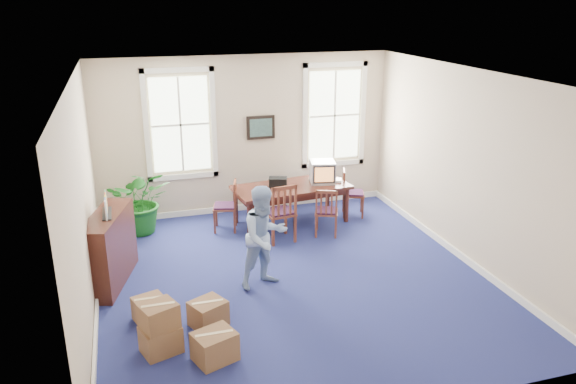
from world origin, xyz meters
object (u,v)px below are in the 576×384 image
object	(u,v)px
crt_tv	(322,172)
potted_plant	(141,201)
chair_near_left	(279,212)
conference_table	(291,204)
cardboard_boxes	(174,321)
man	(265,237)
credenza	(109,248)

from	to	relation	value
crt_tv	potted_plant	xyz separation A→B (m)	(-3.51, 0.29, -0.35)
chair_near_left	potted_plant	world-z (taller)	potted_plant
conference_table	cardboard_boxes	world-z (taller)	conference_table
crt_tv	cardboard_boxes	xyz separation A→B (m)	(-3.32, -3.64, -0.62)
man	cardboard_boxes	size ratio (longest dim) A/B	1.30
chair_near_left	credenza	xyz separation A→B (m)	(-2.96, -0.80, 0.03)
conference_table	potted_plant	world-z (taller)	potted_plant
man	chair_near_left	bearing A→B (deg)	48.66
potted_plant	cardboard_boxes	xyz separation A→B (m)	(0.19, -3.93, -0.28)
credenza	cardboard_boxes	xyz separation A→B (m)	(0.76, -2.02, -0.23)
credenza	potted_plant	distance (m)	1.99
chair_near_left	man	size ratio (longest dim) A/B	0.69
man	cardboard_boxes	xyz separation A→B (m)	(-1.52, -1.24, -0.45)
credenza	cardboard_boxes	world-z (taller)	credenza
chair_near_left	cardboard_boxes	xyz separation A→B (m)	(-2.20, -2.83, -0.20)
cardboard_boxes	crt_tv	bearing A→B (deg)	47.65
chair_near_left	cardboard_boxes	distance (m)	3.59
chair_near_left	credenza	distance (m)	3.07
conference_table	man	bearing A→B (deg)	-122.52
credenza	potted_plant	bearing A→B (deg)	89.86
man	cardboard_boxes	world-z (taller)	man
chair_near_left	man	bearing A→B (deg)	59.62
crt_tv	chair_near_left	bearing A→B (deg)	-132.47
potted_plant	conference_table	bearing A→B (deg)	-6.80
crt_tv	chair_near_left	size ratio (longest dim) A/B	0.46
man	credenza	size ratio (longest dim) A/B	1.08
chair_near_left	potted_plant	xyz separation A→B (m)	(-2.39, 1.10, 0.08)
crt_tv	conference_table	bearing A→B (deg)	-164.10
cardboard_boxes	chair_near_left	bearing A→B (deg)	52.12
cardboard_boxes	conference_table	bearing A→B (deg)	53.50
conference_table	man	xyz separation A→B (m)	(-1.14, -2.35, 0.42)
potted_plant	cardboard_boxes	world-z (taller)	potted_plant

